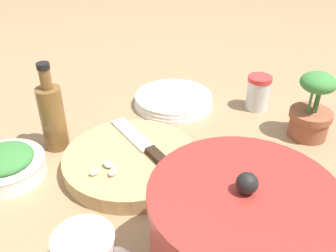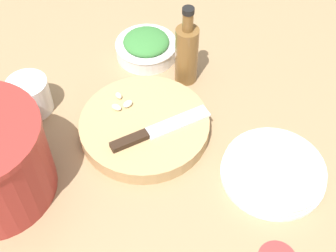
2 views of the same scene
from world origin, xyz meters
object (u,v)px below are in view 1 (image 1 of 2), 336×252
oil_bottle (52,116)px  potted_herb (312,110)px  chef_knife (145,145)px  herb_bowl (6,164)px  cutting_board (131,161)px  garlic_cloves (106,169)px  plate_stack (173,100)px  stock_pot (239,241)px  spice_jar (258,92)px

oil_bottle → potted_herb: size_ratio=1.26×
chef_knife → herb_bowl: size_ratio=1.45×
cutting_board → chef_knife: (-0.04, 0.01, 0.02)m
garlic_cloves → plate_stack: 0.36m
garlic_cloves → potted_herb: (-0.43, 0.24, 0.03)m
plate_stack → herb_bowl: bearing=-9.6°
chef_knife → potted_herb: size_ratio=1.39×
potted_herb → stock_pot: bearing=8.5°
spice_jar → potted_herb: size_ratio=0.57×
cutting_board → spice_jar: size_ratio=3.04×
chef_knife → stock_pot: stock_pot is taller
oil_bottle → potted_herb: bearing=133.4°
herb_bowl → stock_pot: size_ratio=0.63×
plate_stack → cutting_board: bearing=20.4°
spice_jar → oil_bottle: oil_bottle is taller
cutting_board → garlic_cloves: garlic_cloves is taller
chef_knife → spice_jar: size_ratio=2.43×
garlic_cloves → oil_bottle: 0.19m
chef_knife → herb_bowl: herb_bowl is taller
cutting_board → potted_herb: potted_herb is taller
plate_stack → stock_pot: (0.38, 0.41, 0.08)m
garlic_cloves → oil_bottle: bearing=-96.1°
spice_jar → plate_stack: 0.23m
garlic_cloves → stock_pot: 0.32m
cutting_board → plate_stack: cutting_board is taller
chef_knife → plate_stack: (-0.23, -0.11, -0.02)m
plate_stack → potted_herb: (-0.08, 0.34, 0.05)m
chef_knife → garlic_cloves: size_ratio=4.35×
herb_bowl → spice_jar: bearing=155.6°
cutting_board → plate_stack: (-0.27, -0.10, -0.00)m
garlic_cloves → plate_stack: bearing=-163.1°
stock_pot → potted_herb: stock_pot is taller
herb_bowl → chef_knife: bearing=139.8°
stock_pot → herb_bowl: bearing=-81.4°
spice_jar → stock_pot: size_ratio=0.37×
potted_herb → cutting_board: bearing=-34.4°
cutting_board → stock_pot: stock_pot is taller
herb_bowl → stock_pot: stock_pot is taller
garlic_cloves → potted_herb: potted_herb is taller
spice_jar → plate_stack: bearing=-55.6°
herb_bowl → plate_stack: bearing=170.4°
oil_bottle → stock_pot: bearing=83.6°
plate_stack → spice_jar: bearing=124.4°
spice_jar → oil_bottle: bearing=-31.0°
oil_bottle → potted_herb: oil_bottle is taller
cutting_board → potted_herb: bearing=145.6°
potted_herb → oil_bottle: bearing=-46.6°
oil_bottle → stock_pot: 0.50m
cutting_board → potted_herb: (-0.36, 0.24, 0.05)m
garlic_cloves → herb_bowl: size_ratio=0.33×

